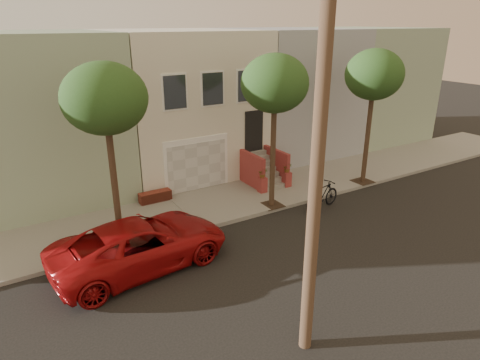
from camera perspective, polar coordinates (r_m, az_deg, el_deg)
ground at (r=14.91m, az=9.87°, el=-10.00°), size 90.00×90.00×0.00m
sidewalk at (r=18.74m, az=-0.79°, el=-2.73°), size 40.00×3.70×0.15m
house_row at (r=22.75m, az=-8.46°, el=10.68°), size 33.10×11.70×7.00m
tree_left at (r=13.93m, az=-17.87°, el=10.31°), size 2.70×2.57×6.30m
tree_mid at (r=16.67m, az=4.76°, el=12.80°), size 2.70×2.57×6.30m
tree_right at (r=20.37m, az=17.77°, el=13.36°), size 2.70×2.57×6.30m
pickup_truck at (r=14.10m, az=-13.31°, el=-8.45°), size 6.01×3.25×1.60m
motorcycle at (r=18.19m, az=11.12°, el=-2.07°), size 2.10×0.90×1.22m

